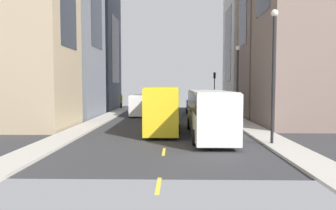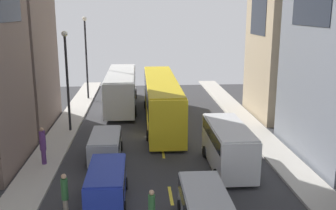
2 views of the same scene
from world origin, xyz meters
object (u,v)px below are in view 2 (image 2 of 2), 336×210
(car_silver_0, at_px, (206,207))
(pedestrian_walking_far, at_px, (65,194))
(streetcar_yellow, at_px, (161,97))
(city_bus_white, at_px, (121,86))
(delivery_van_white, at_px, (228,143))
(pedestrian_crossing_mid, at_px, (43,145))
(car_blue_1, at_px, (106,182))
(car_silver_2, at_px, (105,144))

(car_silver_0, relative_size, pedestrian_walking_far, 2.20)
(streetcar_yellow, bearing_deg, city_bus_white, 122.95)
(delivery_van_white, xyz_separation_m, pedestrian_crossing_mid, (-10.69, 1.11, -0.18))
(city_bus_white, bearing_deg, delivery_van_white, -66.31)
(car_silver_0, bearing_deg, pedestrian_crossing_mid, 138.22)
(car_blue_1, bearing_deg, car_silver_2, 95.12)
(delivery_van_white, bearing_deg, pedestrian_walking_far, -150.06)
(city_bus_white, relative_size, car_silver_2, 2.83)
(pedestrian_crossing_mid, bearing_deg, city_bus_white, -80.77)
(city_bus_white, distance_m, pedestrian_walking_far, 20.19)
(car_silver_0, relative_size, car_silver_2, 1.11)
(city_bus_white, distance_m, delivery_van_white, 16.68)
(car_blue_1, bearing_deg, city_bus_white, 90.08)
(city_bus_white, distance_m, car_silver_0, 22.04)
(city_bus_white, bearing_deg, car_silver_2, -92.14)
(pedestrian_walking_far, bearing_deg, car_silver_0, 116.18)
(streetcar_yellow, xyz_separation_m, car_blue_1, (-3.43, -13.51, -1.12))
(car_silver_2, distance_m, pedestrian_crossing_mid, 3.68)
(delivery_van_white, height_order, pedestrian_walking_far, delivery_van_white)
(car_blue_1, xyz_separation_m, pedestrian_walking_far, (-1.71, -1.26, 0.10))
(city_bus_white, bearing_deg, car_blue_1, -89.92)
(car_silver_2, height_order, pedestrian_crossing_mid, pedestrian_crossing_mid)
(car_silver_0, bearing_deg, streetcar_yellow, 93.02)
(streetcar_yellow, relative_size, delivery_van_white, 2.56)
(car_blue_1, height_order, car_silver_2, car_blue_1)
(delivery_van_white, height_order, car_silver_0, delivery_van_white)
(delivery_van_white, bearing_deg, car_blue_1, -151.82)
(streetcar_yellow, relative_size, pedestrian_crossing_mid, 6.68)
(pedestrian_crossing_mid, bearing_deg, pedestrian_walking_far, 136.13)
(car_silver_0, xyz_separation_m, pedestrian_walking_far, (-6.00, 1.48, 0.11))
(streetcar_yellow, relative_size, pedestrian_walking_far, 7.32)
(pedestrian_crossing_mid, height_order, pedestrian_walking_far, pedestrian_crossing_mid)
(car_silver_0, distance_m, car_silver_2, 9.76)
(delivery_van_white, bearing_deg, city_bus_white, 113.69)
(delivery_van_white, xyz_separation_m, pedestrian_walking_far, (-8.39, -4.83, -0.41))
(car_blue_1, height_order, pedestrian_walking_far, pedestrian_walking_far)
(car_blue_1, bearing_deg, delivery_van_white, 28.18)
(city_bus_white, xyz_separation_m, pedestrian_walking_far, (-1.69, -20.10, -0.91))
(delivery_van_white, xyz_separation_m, car_silver_2, (-7.19, 2.18, -0.61))
(car_blue_1, height_order, pedestrian_crossing_mid, pedestrian_crossing_mid)
(car_silver_0, xyz_separation_m, car_blue_1, (-4.29, 2.74, 0.01))
(car_silver_2, xyz_separation_m, pedestrian_walking_far, (-1.20, -7.01, 0.20))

